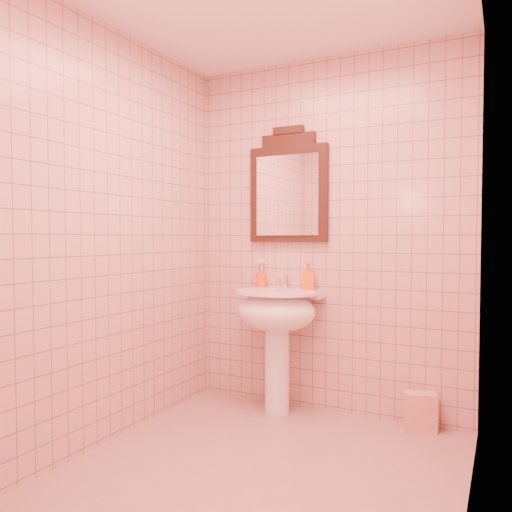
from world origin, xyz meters
The scene contains 8 objects.
floor centered at (0.00, 0.00, 0.00)m, with size 2.20×2.20×0.00m, color tan.
back_wall centered at (0.00, 1.10, 1.25)m, with size 2.00×0.02×2.50m, color #CEA590.
pedestal_sink centered at (-0.28, 0.87, 0.66)m, with size 0.58×0.58×0.86m.
faucet centered at (-0.28, 1.01, 0.92)m, with size 0.04×0.16×0.11m.
mirror centered at (-0.28, 1.07, 1.59)m, with size 0.60×0.06×0.83m.
toothbrush_cup centered at (-0.49, 1.05, 0.92)m, with size 0.08×0.08×0.19m.
soap_dispenser centered at (-0.10, 1.01, 0.96)m, with size 0.09×0.09×0.19m, color #E15D12.
towel centered at (0.66, 1.01, 0.12)m, with size 0.20×0.13×0.24m, color #DC9B81.
Camera 1 is at (1.14, -2.28, 1.23)m, focal length 35.00 mm.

